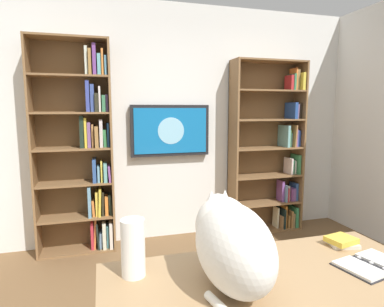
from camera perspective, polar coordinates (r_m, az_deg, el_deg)
name	(u,v)px	position (r m, az deg, el deg)	size (l,w,h in m)	color
wall_back	(174,123)	(3.79, -3.16, 5.34)	(4.52, 0.06, 2.70)	silver
bookshelf_left	(272,151)	(4.12, 14.07, 0.42)	(0.91, 0.28, 2.09)	brown
bookshelf_right	(83,150)	(3.56, -18.75, 0.58)	(0.79, 0.28, 2.22)	brown
wall_mounted_tv	(170,131)	(3.70, -3.85, 4.07)	(0.91, 0.07, 0.58)	black
desk	(273,299)	(1.67, 14.15, -23.74)	(1.57, 0.68, 0.75)	#A37F56
cat	(230,241)	(1.45, 6.78, -15.11)	(0.29, 0.68, 0.39)	white
open_binder	(371,265)	(1.89, 29.17, -16.81)	(0.37, 0.28, 0.02)	#26262B
paper_towel_roll	(133,248)	(1.56, -10.40, -16.11)	(0.11, 0.11, 0.27)	white
desk_book_stack	(342,241)	(2.06, 25.01, -13.93)	(0.18, 0.15, 0.05)	beige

